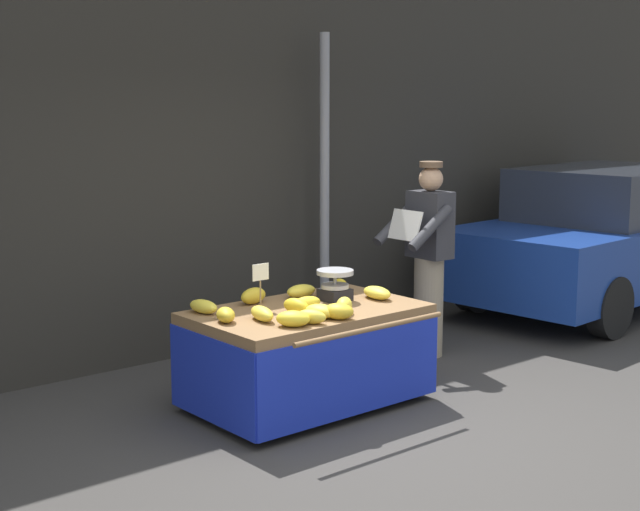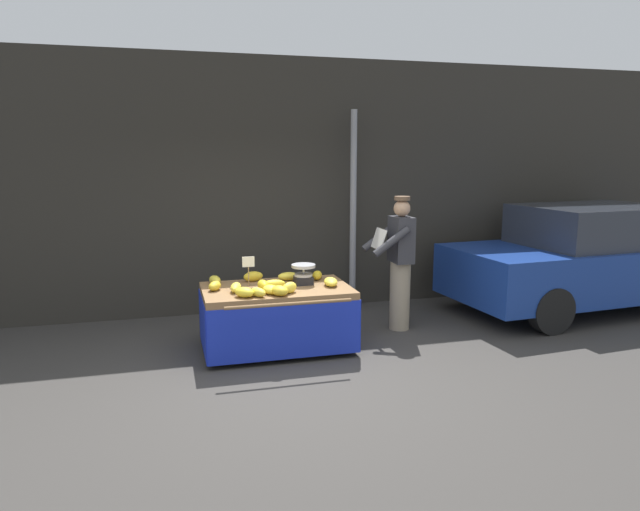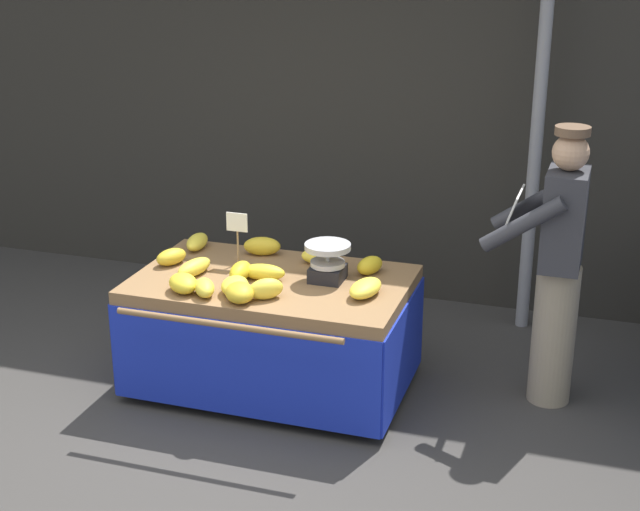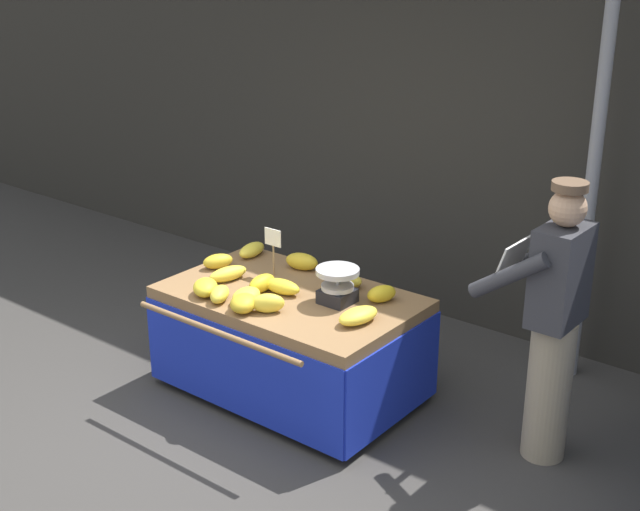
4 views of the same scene
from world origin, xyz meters
TOP-DOWN VIEW (x-y plane):
  - ground_plane at (0.00, 0.00)m, footprint 60.00×60.00m
  - back_wall at (0.00, 2.91)m, footprint 16.00×0.24m
  - street_pole at (1.41, 2.50)m, footprint 0.09×0.09m
  - banana_cart at (0.01, 1.05)m, footprint 1.69×1.23m
  - weighing_scale at (0.35, 1.13)m, footprint 0.28×0.28m
  - price_sign at (-0.28, 1.22)m, footprint 0.14×0.01m
  - banana_bunch_0 at (-0.68, 1.08)m, footprint 0.20×0.25m
  - banana_bunch_1 at (-0.19, 1.43)m, footprint 0.26×0.18m
  - banana_bunch_2 at (-0.40, 0.69)m, footprint 0.27×0.28m
  - banana_bunch_3 at (0.63, 0.96)m, footprint 0.20×0.31m
  - banana_bunch_4 at (-0.65, 1.40)m, footprint 0.15×0.28m
  - banana_bunch_5 at (-0.03, 0.65)m, footprint 0.25×0.27m
  - banana_bunch_6 at (0.56, 1.31)m, footprint 0.19×0.23m
  - banana_bunch_7 at (0.22, 1.38)m, footprint 0.25×0.14m
  - banana_bunch_8 at (-0.03, 1.02)m, footprint 0.28×0.15m
  - banana_bunch_9 at (-0.26, 0.67)m, footprint 0.20×0.24m
  - banana_bunch_10 at (-0.15, 0.97)m, footprint 0.13×0.24m
  - banana_bunch_11 at (-0.10, 0.76)m, footprint 0.22×0.27m
  - banana_bunch_12 at (-0.46, 0.96)m, footprint 0.18×0.31m
  - banana_bunch_13 at (0.10, 0.74)m, footprint 0.23×0.22m
  - vendor_person at (1.68, 1.42)m, footprint 0.59×0.52m

SIDE VIEW (x-z plane):
  - ground_plane at x=0.00m, z-range 0.00..0.00m
  - banana_cart at x=0.01m, z-range 0.16..0.90m
  - banana_bunch_3 at x=0.63m, z-range 0.74..0.83m
  - banana_bunch_11 at x=-0.10m, z-range 0.74..0.83m
  - banana_bunch_8 at x=-0.03m, z-range 0.74..0.83m
  - banana_bunch_4 at x=-0.65m, z-range 0.74..0.83m
  - banana_bunch_9 at x=-0.26m, z-range 0.74..0.84m
  - banana_bunch_12 at x=-0.46m, z-range 0.74..0.84m
  - banana_bunch_7 at x=0.22m, z-range 0.74..0.84m
  - banana_bunch_0 at x=-0.68m, z-range 0.74..0.84m
  - banana_bunch_2 at x=-0.40m, z-range 0.74..0.85m
  - banana_bunch_6 at x=0.56m, z-range 0.74..0.85m
  - banana_bunch_5 at x=-0.03m, z-range 0.74..0.85m
  - banana_bunch_10 at x=-0.15m, z-range 0.74..0.85m
  - banana_bunch_1 at x=-0.19m, z-range 0.74..0.86m
  - banana_bunch_13 at x=0.10m, z-range 0.74..0.86m
  - weighing_scale at x=0.35m, z-range 0.74..0.97m
  - vendor_person at x=1.68m, z-range 0.02..1.73m
  - price_sign at x=-0.28m, z-range 0.81..1.15m
  - street_pole at x=1.41m, z-range 0.00..2.84m
  - back_wall at x=0.00m, z-range 0.00..3.56m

